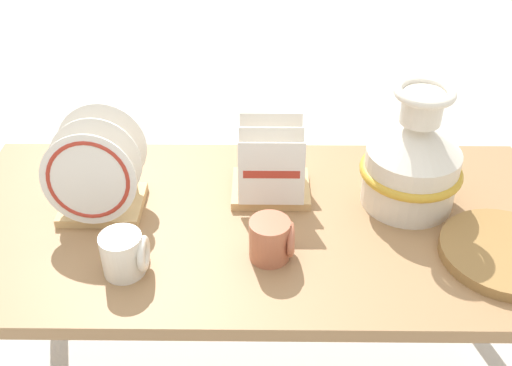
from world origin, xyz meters
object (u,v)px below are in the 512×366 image
object	(u,v)px
dish_rack_round_plates	(97,180)
dish_rack_square_plates	(271,175)
mug_terracotta_glaze	(272,239)
mug_cream_glaze	(125,254)
ceramic_vase	(413,160)
wicker_charger_stack	(505,253)

from	to	relation	value
dish_rack_round_plates	dish_rack_square_plates	world-z (taller)	dish_rack_round_plates
dish_rack_round_plates	mug_terracotta_glaze	xyz separation A→B (m)	(0.42, -0.16, -0.04)
mug_cream_glaze	dish_rack_square_plates	bearing A→B (deg)	43.05
mug_terracotta_glaze	mug_cream_glaze	world-z (taller)	same
ceramic_vase	dish_rack_round_plates	world-z (taller)	ceramic_vase
dish_rack_square_plates	mug_terracotta_glaze	xyz separation A→B (m)	(-0.00, -0.25, -0.00)
dish_rack_square_plates	mug_cream_glaze	world-z (taller)	dish_rack_square_plates
dish_rack_square_plates	wicker_charger_stack	bearing A→B (deg)	-25.07
dish_rack_square_plates	mug_terracotta_glaze	world-z (taller)	dish_rack_square_plates
ceramic_vase	wicker_charger_stack	bearing A→B (deg)	-48.96
wicker_charger_stack	mug_terracotta_glaze	xyz separation A→B (m)	(-0.52, -0.00, 0.04)
dish_rack_round_plates	wicker_charger_stack	xyz separation A→B (m)	(0.94, -0.16, -0.08)
ceramic_vase	dish_rack_square_plates	bearing A→B (deg)	173.85
dish_rack_round_plates	mug_cream_glaze	distance (m)	0.24
dish_rack_square_plates	wicker_charger_stack	world-z (taller)	dish_rack_square_plates
mug_cream_glaze	ceramic_vase	bearing A→B (deg)	21.48
mug_cream_glaze	wicker_charger_stack	bearing A→B (deg)	3.52
mug_terracotta_glaze	mug_cream_glaze	xyz separation A→B (m)	(-0.32, -0.05, 0.00)
ceramic_vase	dish_rack_round_plates	bearing A→B (deg)	-176.44
mug_terracotta_glaze	ceramic_vase	bearing A→B (deg)	31.37
dish_rack_round_plates	ceramic_vase	bearing A→B (deg)	3.56
ceramic_vase	mug_cream_glaze	distance (m)	0.71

